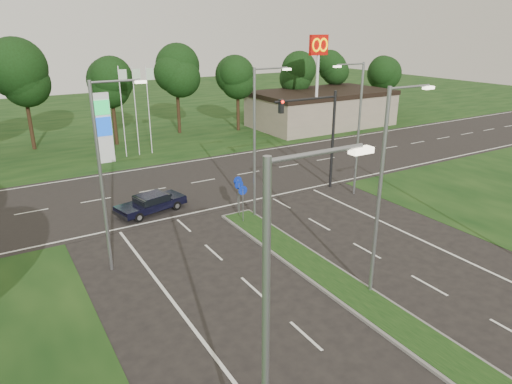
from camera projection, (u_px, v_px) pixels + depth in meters
ground at (482, 384)px, 15.06m from camera, size 160.00×160.00×0.00m
verge_far at (96, 118)px, 59.36m from camera, size 160.00×50.00×0.02m
cross_road at (191, 183)px, 34.39m from camera, size 160.00×12.00×0.02m
median_kerb at (391, 320)px, 18.26m from camera, size 2.00×26.00×0.12m
commercial_building at (321, 109)px, 54.04m from camera, size 16.00×9.00×4.00m
streetlight_median_near at (384, 183)px, 18.65m from camera, size 2.53×0.22×9.00m
streetlight_median_far at (257, 136)px, 26.70m from camera, size 2.53×0.22×9.00m
streetlight_left_near at (274, 340)px, 9.30m from camera, size 2.53×0.22×9.00m
streetlight_left_far at (104, 169)px, 20.58m from camera, size 2.53×0.22×9.00m
streetlight_right_far at (357, 123)px, 30.48m from camera, size 2.53×0.22×9.00m
traffic_signal at (319, 126)px, 31.46m from camera, size 5.10×0.42×7.00m
median_signs at (240, 191)px, 27.68m from camera, size 1.16×1.76×2.38m
gas_pylon at (105, 126)px, 38.75m from camera, size 5.80×1.26×8.00m
mcdonalds_sign at (318, 59)px, 46.82m from camera, size 2.20×0.47×10.40m
treeline_far at (124, 73)px, 44.95m from camera, size 6.00×6.00×9.90m
navy_sedan at (151, 203)px, 28.80m from camera, size 4.59×2.72×1.18m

